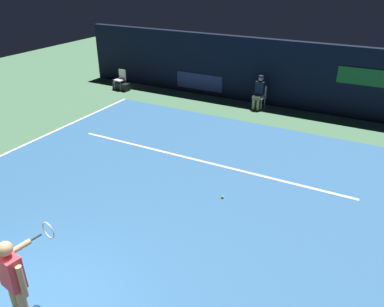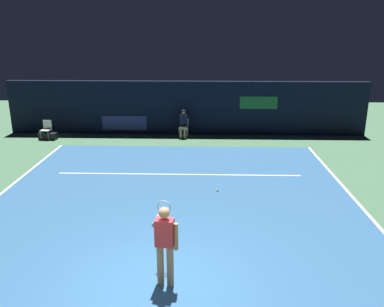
# 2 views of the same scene
# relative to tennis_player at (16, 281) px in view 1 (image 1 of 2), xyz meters

# --- Properties ---
(ground_plane) EXTENTS (34.28, 34.28, 0.00)m
(ground_plane) POSITION_rel_tennis_player_xyz_m (-0.14, 4.47, -0.99)
(ground_plane) COLOR #4C7A56
(court_surface) EXTENTS (11.08, 10.99, 0.01)m
(court_surface) POSITION_rel_tennis_player_xyz_m (-0.14, 4.47, -0.98)
(court_surface) COLOR #336699
(court_surface) RESTS_ON ground
(line_sideline_right) EXTENTS (0.10, 10.99, 0.01)m
(line_sideline_right) POSITION_rel_tennis_player_xyz_m (-5.63, 4.47, -0.97)
(line_sideline_right) COLOR white
(line_sideline_right) RESTS_ON court_surface
(line_service) EXTENTS (8.65, 0.10, 0.01)m
(line_service) POSITION_rel_tennis_player_xyz_m (-0.14, 6.39, -0.97)
(line_service) COLOR white
(line_service) RESTS_ON court_surface
(back_wall) EXTENTS (17.48, 0.33, 2.60)m
(back_wall) POSITION_rel_tennis_player_xyz_m (-0.14, 12.31, 0.31)
(back_wall) COLOR black
(back_wall) RESTS_ON ground
(tennis_player) EXTENTS (0.51, 0.99, 1.73)m
(tennis_player) POSITION_rel_tennis_player_xyz_m (0.00, 0.00, 0.00)
(tennis_player) COLOR tan
(tennis_player) RESTS_ON ground
(line_judge_on_chair) EXTENTS (0.47, 0.55, 1.32)m
(line_judge_on_chair) POSITION_rel_tennis_player_xyz_m (-0.24, 11.55, -0.30)
(line_judge_on_chair) COLOR white
(line_judge_on_chair) RESTS_ON ground
(courtside_chair_near) EXTENTS (0.48, 0.46, 0.88)m
(courtside_chair_near) POSITION_rel_tennis_player_xyz_m (-6.70, 11.10, -0.49)
(courtside_chair_near) COLOR white
(courtside_chair_near) RESTS_ON ground
(tennis_ball) EXTENTS (0.07, 0.07, 0.07)m
(tennis_ball) POSITION_rel_tennis_player_xyz_m (1.19, 4.89, -0.94)
(tennis_ball) COLOR #CCE033
(tennis_ball) RESTS_ON court_surface
(equipment_bag) EXTENTS (0.88, 0.43, 0.32)m
(equipment_bag) POSITION_rel_tennis_player_xyz_m (-6.63, 11.00, -0.83)
(equipment_bag) COLOR black
(equipment_bag) RESTS_ON ground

